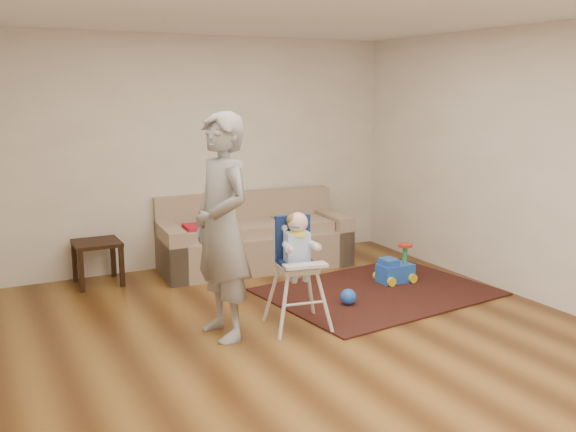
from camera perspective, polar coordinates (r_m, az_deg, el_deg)
name	(u,v)px	position (r m, az deg, el deg)	size (l,w,h in m)	color
ground	(310,340)	(5.53, 1.93, -10.95)	(5.50, 5.50, 0.00)	#472810
room_envelope	(281,114)	(5.59, -0.59, 9.06)	(5.04, 5.52, 2.72)	beige
sofa	(254,232)	(7.60, -3.06, -1.39)	(2.28, 1.08, 0.86)	tan
side_table	(98,263)	(7.25, -16.55, -4.00)	(0.48, 0.48, 0.48)	black
area_rug	(378,292)	(6.80, 7.99, -6.68)	(2.22, 1.67, 0.02)	black
ride_on_toy	(395,263)	(7.09, 9.53, -4.17)	(0.37, 0.27, 0.41)	blue
toy_ball	(348,297)	(6.33, 5.38, -7.16)	(0.16, 0.16, 0.16)	blue
high_chair	(297,272)	(5.65, 0.85, -5.03)	(0.56, 0.56, 1.05)	silver
adult	(222,227)	(5.37, -5.89, -1.01)	(0.70, 0.46, 1.91)	gray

